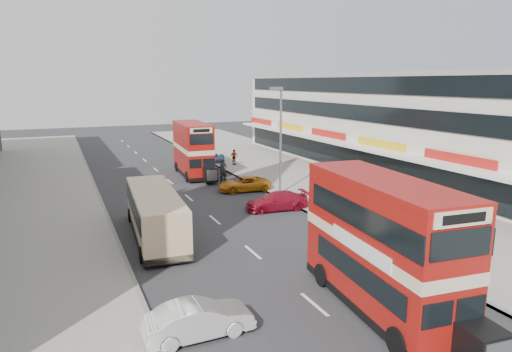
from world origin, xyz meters
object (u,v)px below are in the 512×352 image
bus_main (383,245)px  car_left_front (199,319)px  bus_second (193,149)px  car_right_b (244,184)px  car_right_c (206,158)px  pedestrian_near (318,195)px  car_right_a (277,201)px  street_lamp (280,133)px  pedestrian_far (234,157)px  cyclist (223,177)px  coach (155,213)px

bus_main → car_left_front: bearing=-2.2°
bus_second → car_right_b: 8.06m
bus_main → car_right_b: (2.51, 19.63, -2.00)m
bus_second → car_right_c: 5.94m
bus_second → pedestrian_near: size_ratio=5.35×
car_left_front → pedestrian_near: size_ratio=2.33×
car_right_c → car_right_a: bearing=5.1°
car_left_front → car_right_a: size_ratio=0.88×
street_lamp → car_right_c: size_ratio=2.06×
car_right_a → car_right_c: size_ratio=1.08×
street_lamp → bus_main: 17.97m
car_right_a → pedestrian_far: bearing=175.5°
bus_second → street_lamp: bearing=115.2°
street_lamp → bus_main: street_lamp is taller
bus_second → car_right_a: size_ratio=2.02×
car_left_front → car_right_a: 15.83m
car_right_c → cyclist: cyclist is taller
coach → car_left_front: 10.66m
coach → car_right_c: bearing=69.6°
bus_second → car_left_front: 27.38m
street_lamp → pedestrian_near: street_lamp is taller
car_right_c → cyclist: (-1.62, -9.93, 0.06)m
bus_second → cyclist: bearing=106.7°
coach → pedestrian_near: (11.37, 1.45, -0.47)m
pedestrian_near → bus_main: bearing=60.8°
pedestrian_far → street_lamp: bearing=-108.2°
car_right_a → pedestrian_near: (2.79, -0.75, 0.34)m
car_right_a → bus_main: bearing=-3.6°
bus_main → bus_second: bearing=-85.6°
bus_main → pedestrian_far: 30.56m
car_right_a → pedestrian_far: pedestrian_far is taller
car_left_front → car_right_b: car_left_front is taller
car_right_a → cyclist: 8.55m
car_right_b → pedestrian_near: pedestrian_near is taller
bus_second → car_left_front: size_ratio=2.29×
coach → cyclist: coach is taller
coach → car_left_front: coach is taller
coach → pedestrian_far: bearing=61.6°
cyclist → coach: bearing=-122.8°
car_right_b → pedestrian_near: 7.19m
pedestrian_near → street_lamp: bearing=-86.2°
car_right_c → pedestrian_far: pedestrian_far is taller
bus_second → cyclist: bus_second is taller
coach → car_right_b: coach is taller
bus_second → car_right_c: bus_second is taller
bus_main → car_right_b: size_ratio=2.20×
car_right_c → pedestrian_far: (2.33, -2.20, 0.27)m
car_right_a → car_right_b: 5.88m
car_right_c → cyclist: 10.06m
car_right_a → car_left_front: bearing=-29.5°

